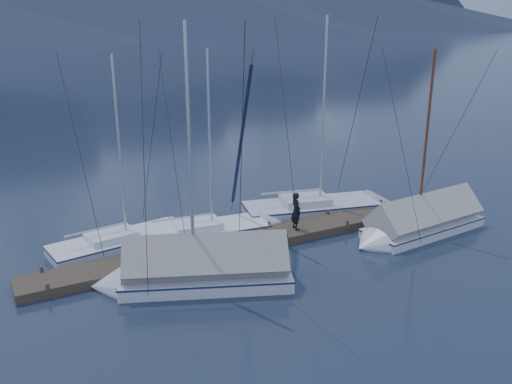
{
  "coord_description": "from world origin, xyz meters",
  "views": [
    {
      "loc": [
        -9.41,
        -15.65,
        8.76
      ],
      "look_at": [
        0.0,
        2.0,
        2.2
      ],
      "focal_mm": 38.0,
      "sensor_mm": 36.0,
      "label": 1
    }
  ],
  "objects_px": {
    "sailboat_open_left": "(137,238)",
    "sailboat_open_mid": "(222,230)",
    "sailboat_covered_near": "(416,225)",
    "sailboat_covered_far": "(190,273)",
    "person": "(296,211)",
    "sailboat_open_right": "(330,207)"
  },
  "relations": [
    {
      "from": "sailboat_covered_far",
      "to": "sailboat_open_mid",
      "type": "bearing_deg",
      "value": 52.18
    },
    {
      "from": "sailboat_open_left",
      "to": "sailboat_covered_far",
      "type": "distance_m",
      "value": 4.53
    },
    {
      "from": "sailboat_open_mid",
      "to": "sailboat_covered_far",
      "type": "distance_m",
      "value": 4.68
    },
    {
      "from": "sailboat_open_mid",
      "to": "sailboat_open_right",
      "type": "height_order",
      "value": "sailboat_open_right"
    },
    {
      "from": "sailboat_open_mid",
      "to": "person",
      "type": "bearing_deg",
      "value": -34.74
    },
    {
      "from": "sailboat_open_right",
      "to": "sailboat_covered_far",
      "type": "distance_m",
      "value": 9.35
    },
    {
      "from": "sailboat_covered_near",
      "to": "sailboat_covered_far",
      "type": "bearing_deg",
      "value": 178.71
    },
    {
      "from": "sailboat_open_left",
      "to": "person",
      "type": "bearing_deg",
      "value": -23.17
    },
    {
      "from": "sailboat_open_left",
      "to": "sailboat_covered_near",
      "type": "relative_size",
      "value": 0.98
    },
    {
      "from": "sailboat_covered_near",
      "to": "sailboat_covered_far",
      "type": "distance_m",
      "value": 9.95
    },
    {
      "from": "sailboat_covered_near",
      "to": "sailboat_open_mid",
      "type": "bearing_deg",
      "value": 151.08
    },
    {
      "from": "sailboat_open_left",
      "to": "sailboat_open_right",
      "type": "bearing_deg",
      "value": -3.98
    },
    {
      "from": "sailboat_open_right",
      "to": "sailboat_covered_near",
      "type": "relative_size",
      "value": 1.15
    },
    {
      "from": "sailboat_covered_far",
      "to": "person",
      "type": "height_order",
      "value": "sailboat_covered_far"
    },
    {
      "from": "sailboat_open_left",
      "to": "sailboat_open_mid",
      "type": "relative_size",
      "value": 0.98
    },
    {
      "from": "sailboat_covered_near",
      "to": "sailboat_covered_far",
      "type": "xyz_separation_m",
      "value": [
        -9.95,
        0.22,
        0.05
      ]
    },
    {
      "from": "sailboat_open_right",
      "to": "sailboat_covered_near",
      "type": "xyz_separation_m",
      "value": [
        1.44,
        -4.08,
        0.25
      ]
    },
    {
      "from": "sailboat_open_left",
      "to": "sailboat_covered_near",
      "type": "height_order",
      "value": "sailboat_covered_near"
    },
    {
      "from": "sailboat_open_right",
      "to": "sailboat_open_left",
      "type": "bearing_deg",
      "value": 176.02
    },
    {
      "from": "sailboat_open_left",
      "to": "sailboat_open_mid",
      "type": "distance_m",
      "value": 3.52
    },
    {
      "from": "sailboat_open_mid",
      "to": "person",
      "type": "xyz_separation_m",
      "value": [
        2.54,
        -1.76,
        0.98
      ]
    },
    {
      "from": "sailboat_covered_near",
      "to": "person",
      "type": "distance_m",
      "value": 5.08
    }
  ]
}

